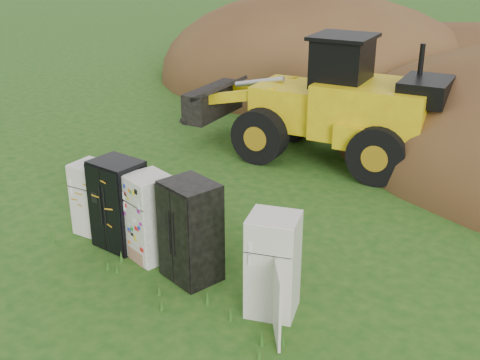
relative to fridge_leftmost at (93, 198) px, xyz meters
The scene contains 8 objects.
ground 2.56m from the fridge_leftmost, ahead, with size 120.00×120.00×0.00m, color #1A4B14.
fridge_leftmost is the anchor object (origin of this frame).
fridge_black_side 0.92m from the fridge_leftmost, ahead, with size 0.98×0.77×1.88m, color black, non-canonical shape.
fridge_sticker 1.79m from the fridge_leftmost, ahead, with size 0.79×0.73×1.78m, color white, non-canonical shape.
fridge_dark_mid 2.94m from the fridge_leftmost, ahead, with size 0.99×0.81×1.94m, color black, non-canonical shape.
fridge_open_door 4.77m from the fridge_leftmost, ahead, with size 0.83×0.76×1.82m, color white, non-canonical shape.
wheel_loader 7.17m from the fridge_leftmost, 82.47° to the left, with size 7.37×2.99×3.57m, color yellow, non-canonical shape.
dirt_mound_left 15.10m from the fridge_leftmost, 103.80° to the left, with size 14.98×11.24×7.76m, color #4D2D19.
Camera 1 is at (7.44, -7.18, 6.11)m, focal length 45.00 mm.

